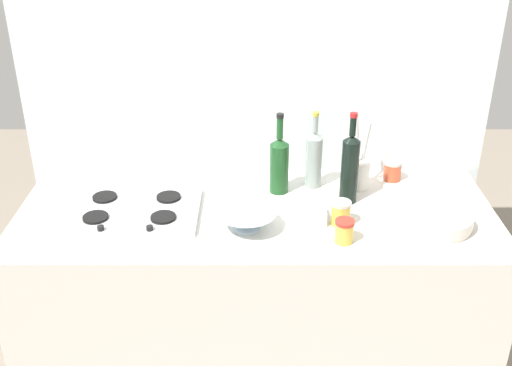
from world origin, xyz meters
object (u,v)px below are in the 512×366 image
Objects in this scene: wine_bottle_mid_left at (279,164)px; mixing_bowl at (246,220)px; condiment_jar_front at (392,170)px; butter_dish at (305,214)px; utensil_crock at (359,172)px; plate_stack at (436,219)px; stovetop_hob at (133,211)px; condiment_jar_rear at (344,231)px; wine_bottle_mid_right at (350,167)px; wine_bottle_leftmost at (314,158)px; condiment_jar_spare at (341,213)px.

mixing_bowl is at bearing -113.36° from wine_bottle_mid_left.
condiment_jar_front is at bearing 12.33° from wine_bottle_mid_left.
butter_dish is 0.45× the size of utensil_crock.
utensil_crock is (-0.24, 0.30, 0.04)m from plate_stack.
stovetop_hob is at bearing -166.42° from utensil_crock.
condiment_jar_front is at bearing 15.50° from stovetop_hob.
stovetop_hob is 1.85× the size of plate_stack.
wine_bottle_mid_left is 1.02× the size of utensil_crock.
stovetop_hob is 3.38× the size of butter_dish.
condiment_jar_rear reaches higher than stovetop_hob.
butter_dish is at bearing -69.25° from wine_bottle_mid_left.
wine_bottle_mid_right reaches higher than butter_dish.
utensil_crock reaches higher than mixing_bowl.
wine_bottle_leftmost is at bearing -170.85° from condiment_jar_front.
condiment_jar_rear is at bearing -48.53° from butter_dish.
plate_stack is 0.37m from wine_bottle_mid_right.
wine_bottle_mid_right is 3.97× the size of condiment_jar_spare.
condiment_jar_rear is (0.34, -0.08, 0.00)m from mixing_bowl.
butter_dish is (-0.47, 0.04, -0.00)m from plate_stack.
wine_bottle_leftmost is 2.19× the size of butter_dish.
wine_bottle_mid_left reaches higher than condiment_jar_rear.
condiment_jar_spare is (0.76, -0.07, 0.03)m from stovetop_hob.
plate_stack is 0.38m from condiment_jar_front.
wine_bottle_mid_right is 4.28× the size of condiment_jar_rear.
wine_bottle_mid_left reaches higher than wine_bottle_leftmost.
wine_bottle_leftmost is 3.74× the size of condiment_jar_rear.
utensil_crock is at bearing 69.81° from condiment_jar_spare.
condiment_jar_front is (0.60, 0.39, 0.00)m from mixing_bowl.
wine_bottle_mid_left is 3.59× the size of condiment_jar_spare.
butter_dish is (-0.05, -0.28, -0.10)m from wine_bottle_leftmost.
wine_bottle_mid_right is at bearing 40.61° from butter_dish.
butter_dish is at bearing 170.06° from condiment_jar_spare.
condiment_jar_rear reaches higher than mixing_bowl.
wine_bottle_mid_right is at bearing -116.74° from utensil_crock.
mixing_bowl is at bearing -14.62° from stovetop_hob.
utensil_crock is (0.32, 0.03, -0.05)m from wine_bottle_mid_left.
condiment_jar_front reaches higher than stovetop_hob.
wine_bottle_mid_left is 3.88× the size of condiment_jar_rear.
wine_bottle_mid_left is at bearing 154.27° from plate_stack.
plate_stack is at bearing -2.32° from condiment_jar_spare.
mixing_bowl is (-0.68, -0.02, 0.01)m from plate_stack.
condiment_jar_rear is at bearing -91.33° from condiment_jar_spare.
condiment_jar_front is (0.47, 0.10, -0.08)m from wine_bottle_mid_left.
utensil_crock is (0.23, 0.26, 0.04)m from butter_dish.
condiment_jar_front reaches higher than mixing_bowl.
wine_bottle_leftmost is 1.48× the size of mixing_bowl.
butter_dish is (0.21, 0.06, -0.01)m from mixing_bowl.
plate_stack is 0.53m from wine_bottle_leftmost.
wine_bottle_leftmost is 0.19m from utensil_crock.
wine_bottle_mid_right is (0.26, -0.08, 0.02)m from wine_bottle_mid_left.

